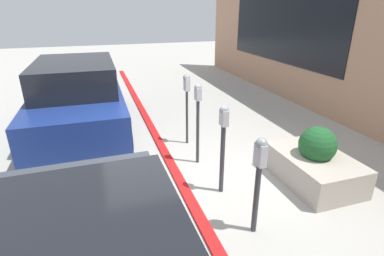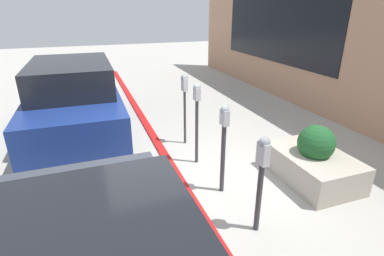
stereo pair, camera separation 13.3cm
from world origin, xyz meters
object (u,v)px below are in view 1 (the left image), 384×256
Objects in this scene: parking_meter_fourth at (187,92)px; parked_car_middle at (79,96)px; parking_meter_middle at (198,110)px; planter_box at (314,163)px; parking_meter_second at (223,137)px; parking_meter_nearest at (259,170)px.

parking_meter_fourth is 2.48m from parked_car_middle.
parking_meter_middle reaches higher than parking_meter_fourth.
parking_meter_middle is at bearing 52.75° from planter_box.
parking_meter_second is 0.96× the size of planter_box.
parking_meter_fourth reaches higher than parking_meter_second.
parking_meter_fourth is (0.87, -0.07, 0.08)m from parking_meter_middle.
parking_meter_middle is 1.02× the size of planter_box.
parking_meter_middle is (1.00, 0.04, 0.10)m from parking_meter_second.
parking_meter_nearest is 0.28× the size of parked_car_middle.
parked_car_middle is (3.39, 3.61, 0.53)m from planter_box.
parked_car_middle reaches higher than planter_box.
parking_meter_second is at bearing 179.18° from parking_meter_fourth.
parked_car_middle is at bearing 42.83° from parking_meter_middle.
parking_meter_fourth is at bearing 36.11° from planter_box.
parking_meter_fourth is 0.31× the size of parked_car_middle.
parking_meter_second is (0.95, 0.05, 0.04)m from parking_meter_nearest.
parking_meter_middle reaches higher than parking_meter_second.
parking_meter_nearest is at bearing -177.47° from parking_meter_middle.
parking_meter_nearest is 4.65m from parked_car_middle.
parking_meter_middle reaches higher than parking_meter_nearest.
parking_meter_middle is 0.32× the size of parked_car_middle.
parking_meter_fourth is 2.69m from planter_box.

